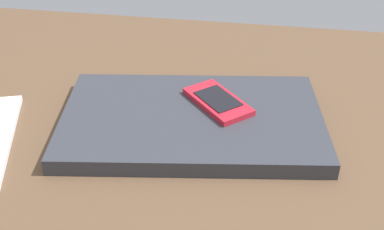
# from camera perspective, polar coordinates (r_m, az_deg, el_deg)

# --- Properties ---
(desk_surface) EXTENTS (1.20, 0.80, 0.03)m
(desk_surface) POSITION_cam_1_polar(r_m,az_deg,el_deg) (0.67, 4.02, -3.94)
(desk_surface) COLOR brown
(desk_surface) RESTS_ON ground
(laptop_closed) EXTENTS (0.38, 0.26, 0.02)m
(laptop_closed) POSITION_cam_1_polar(r_m,az_deg,el_deg) (0.68, 0.00, -0.62)
(laptop_closed) COLOR #33353D
(laptop_closed) RESTS_ON desk_surface
(cell_phone_on_laptop) EXTENTS (0.11, 0.11, 0.01)m
(cell_phone_on_laptop) POSITION_cam_1_polar(r_m,az_deg,el_deg) (0.69, 3.01, 1.60)
(cell_phone_on_laptop) COLOR red
(cell_phone_on_laptop) RESTS_ON laptop_closed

